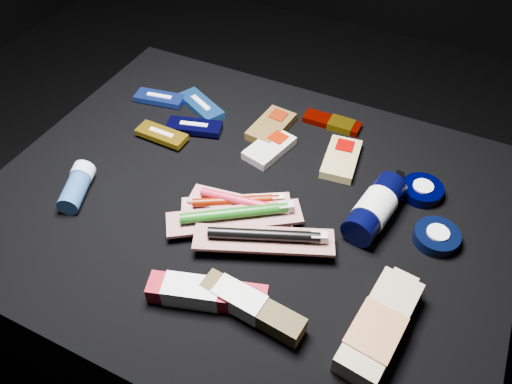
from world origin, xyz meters
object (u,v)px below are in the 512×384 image
at_px(lotion_bottle, 375,208).
at_px(deodorant_stick, 77,186).
at_px(bodywash_bottle, 379,328).
at_px(toothpaste_carton_red, 202,293).

relative_size(lotion_bottle, deodorant_stick, 1.73).
relative_size(bodywash_bottle, toothpaste_carton_red, 1.05).
bearing_deg(deodorant_stick, bodywash_bottle, -24.56).
bearing_deg(deodorant_stick, toothpaste_carton_red, -37.61).
height_order(bodywash_bottle, toothpaste_carton_red, bodywash_bottle).
distance_m(lotion_bottle, bodywash_bottle, 0.24).
bearing_deg(toothpaste_carton_red, lotion_bottle, 38.27).
xyz_separation_m(bodywash_bottle, deodorant_stick, (-0.60, 0.04, 0.00)).
distance_m(lotion_bottle, deodorant_stick, 0.56).
xyz_separation_m(lotion_bottle, toothpaste_carton_red, (-0.20, -0.29, -0.01)).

